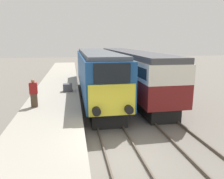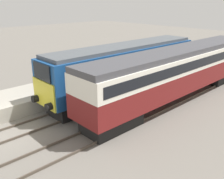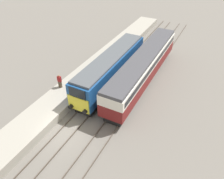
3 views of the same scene
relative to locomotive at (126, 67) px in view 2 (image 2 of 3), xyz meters
The scene contains 8 objects.
ground_plane 9.90m from the locomotive, 90.00° to the right, with size 120.00×120.00×0.00m, color slate.
platform_left 4.09m from the locomotive, 153.63° to the right, with size 3.50×50.00×0.97m.
rails_near_track 5.12m from the locomotive, 90.00° to the right, with size 1.51×60.00×0.14m.
rails_far_track 6.15m from the locomotive, 53.74° to the right, with size 1.50×60.00×0.14m.
locomotive is the anchor object (origin of this frame).
passenger_carriage 4.04m from the locomotive, 32.59° to the left, with size 2.75×18.02×3.94m.
person_on_platform 6.34m from the locomotive, 132.72° to the right, with size 0.44×0.26×1.69m.
luggage_crate 2.70m from the locomotive, 162.45° to the right, with size 0.70×0.56×0.60m.
Camera 2 is at (13.10, -4.08, 7.19)m, focal length 40.00 mm.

